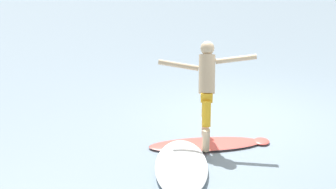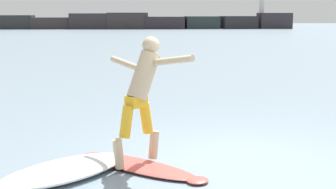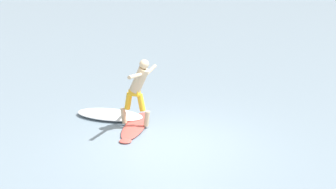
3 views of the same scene
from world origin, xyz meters
name	(u,v)px [view 2 (image 2 of 3)]	position (x,y,z in m)	size (l,w,h in m)	color
ground_plane	(233,161)	(0.00, 0.00, 0.00)	(200.00, 200.00, 0.00)	gray
rock_jetty_breakwater	(119,22)	(-4.30, 62.00, 0.98)	(53.28, 5.03, 4.98)	#262835
surfboard	(139,166)	(-1.39, -0.23, 0.03)	(1.94, 1.72, 0.20)	#DC5047
surfer	(142,89)	(-1.33, -0.13, 1.12)	(1.17, 1.34, 1.77)	#CBAE88
wave_foam_at_tail	(64,170)	(-2.39, -0.51, 0.08)	(1.98, 1.92, 0.17)	white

